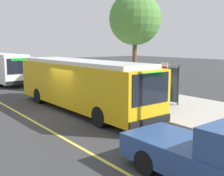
{
  "coord_description": "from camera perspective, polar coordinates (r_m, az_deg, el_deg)",
  "views": [
    {
      "loc": [
        13.86,
        -7.34,
        3.84
      ],
      "look_at": [
        1.9,
        1.77,
        1.5
      ],
      "focal_mm": 44.81,
      "sensor_mm": 36.0,
      "label": 1
    }
  ],
  "objects": [
    {
      "name": "ground_plane",
      "position": [
        16.15,
        -9.16,
        -5.04
      ],
      "size": [
        120.0,
        120.0,
        0.0
      ],
      "primitive_type": "plane",
      "color": "#38383A"
    },
    {
      "name": "pickup_truck",
      "position": [
        8.11,
        21.34,
        -13.39
      ],
      "size": [
        5.46,
        2.16,
        1.85
      ],
      "color": "#2D4C84",
      "rests_on": "ground_plane"
    },
    {
      "name": "bus_shelter",
      "position": [
        18.14,
        8.83,
        2.64
      ],
      "size": [
        2.9,
        1.6,
        2.48
      ],
      "color": "#333338",
      "rests_on": "sidewalk_curb"
    },
    {
      "name": "transit_bus_main",
      "position": [
        16.42,
        -6.37,
        1.0
      ],
      "size": [
        11.38,
        2.78,
        2.95
      ],
      "color": "gold",
      "rests_on": "ground_plane"
    },
    {
      "name": "street_tree_near_shelter",
      "position": [
        23.42,
        4.72,
        13.83
      ],
      "size": [
        4.25,
        4.25,
        7.89
      ],
      "color": "brown",
      "rests_on": "sidewalk_curb"
    },
    {
      "name": "sidewalk_curb",
      "position": [
        19.6,
        6.48,
        -2.3
      ],
      "size": [
        44.0,
        6.4,
        0.15
      ],
      "primitive_type": "cube",
      "color": "#B7B2A8",
      "rests_on": "ground_plane"
    },
    {
      "name": "route_sign_post",
      "position": [
        14.77,
        10.63,
        1.36
      ],
      "size": [
        0.44,
        0.08,
        2.8
      ],
      "color": "#333338",
      "rests_on": "sidewalk_curb"
    },
    {
      "name": "pedestrian_commuter",
      "position": [
        15.51,
        10.81,
        -1.43
      ],
      "size": [
        0.24,
        0.4,
        1.69
      ],
      "color": "#282D47",
      "rests_on": "sidewalk_curb"
    },
    {
      "name": "waiting_bench",
      "position": [
        18.27,
        9.55,
        -1.4
      ],
      "size": [
        1.6,
        0.48,
        0.95
      ],
      "color": "brown",
      "rests_on": "sidewalk_curb"
    },
    {
      "name": "lane_stripe_center",
      "position": [
        15.27,
        -16.49,
        -6.08
      ],
      "size": [
        36.0,
        0.14,
        0.01
      ],
      "primitive_type": "cube",
      "color": "#E0D64C",
      "rests_on": "ground_plane"
    }
  ]
}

